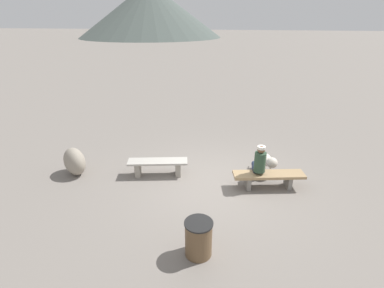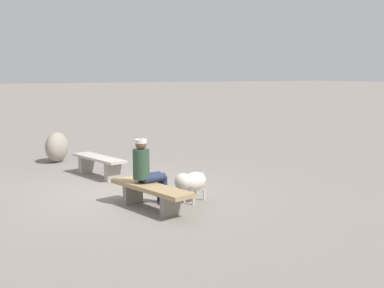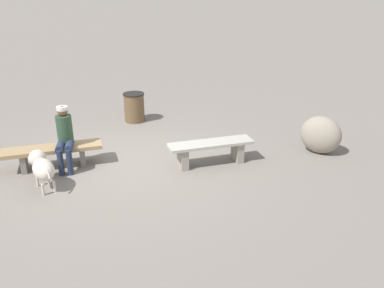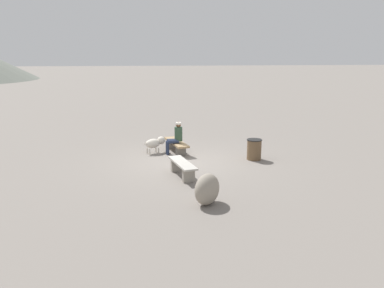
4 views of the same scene
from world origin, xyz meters
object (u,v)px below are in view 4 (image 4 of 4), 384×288
Objects in this scene: seated_person at (176,136)px; bench_right at (176,144)px; dog at (155,143)px; bench_left at (182,167)px; boulder at (207,189)px; trash_bin at (254,149)px.

bench_right is at bearing -14.53° from seated_person.
bench_right is 0.81m from dog.
bench_left is 2.03× the size of boulder.
bench_right is 2.24× the size of boulder.
boulder is at bearing 149.17° from trash_bin.
dog is (3.02, 0.72, 0.08)m from bench_left.
bench_right is 1.57× the size of seated_person.
trash_bin reaches higher than bench_right.
trash_bin is (-1.42, -2.64, 0.05)m from bench_right.
bench_left is 2.37m from boulder.
seated_person is 1.43× the size of boulder.
boulder reaches higher than trash_bin.
boulder is at bearing 170.43° from bench_right.
seated_person is at bearing 157.98° from bench_right.
bench_left is 3.18m from trash_bin.
bench_right is 2.59× the size of trash_bin.
seated_person is 1.65× the size of trash_bin.
boulder reaches higher than bench_left.
seated_person reaches higher than boulder.
seated_person is at bearing 3.62° from boulder.
seated_person reaches higher than trash_bin.
dog is at bearing 78.73° from bench_right.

